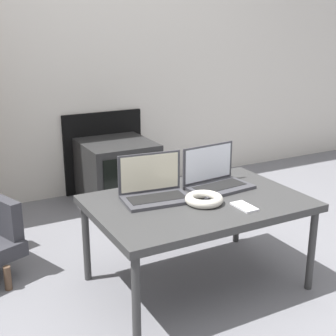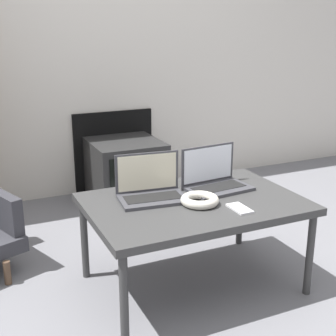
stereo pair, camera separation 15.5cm
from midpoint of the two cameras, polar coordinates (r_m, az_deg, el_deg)
ground_plane at (r=2.16m, az=10.24°, el=-18.68°), size 14.00×14.00×0.00m
wall_back at (r=3.56m, az=-7.77°, el=17.49°), size 7.00×0.08×2.60m
table at (r=2.25m, az=5.17°, el=-4.84°), size 1.01×0.68×0.45m
laptop_left at (r=2.24m, az=-0.14°, el=-2.56°), size 0.34×0.24×0.21m
laptop_right at (r=2.40m, az=7.52°, el=-1.37°), size 0.34×0.23×0.21m
headphones at (r=2.19m, az=5.99°, el=-3.91°), size 0.18×0.18×0.04m
phone at (r=2.16m, az=10.77°, el=-4.89°), size 0.07×0.13×0.01m
tv at (r=3.45m, az=-3.89°, el=-0.33°), size 0.50×0.53×0.45m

